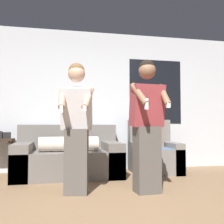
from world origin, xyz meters
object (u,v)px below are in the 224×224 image
couch (68,158)px  armchair (154,154)px  person_right (147,124)px  person_left (76,126)px

couch → armchair: (1.55, 0.04, 0.02)m
armchair → couch: bearing=-178.4°
person_right → person_left: bearing=173.3°
person_left → person_right: bearing=-6.7°
couch → armchair: bearing=1.6°
armchair → person_right: 1.60m
person_left → person_right: size_ratio=0.96×
person_left → person_right: person_right is taller
armchair → person_left: 2.03m
couch → person_left: person_left is taller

